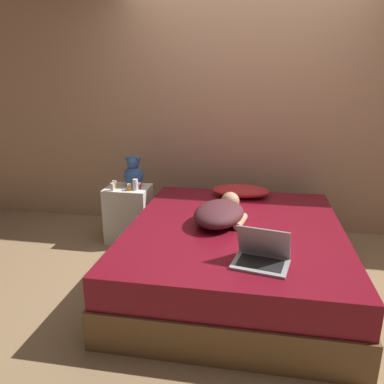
% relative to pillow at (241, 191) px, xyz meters
% --- Properties ---
extents(ground_plane, '(12.00, 12.00, 0.00)m').
position_rel_pillow_xyz_m(ground_plane, '(-0.00, -0.77, -0.55)').
color(ground_plane, '#937551').
extents(wall_back, '(8.00, 0.06, 2.60)m').
position_rel_pillow_xyz_m(wall_back, '(-0.00, 0.49, 0.75)').
color(wall_back, tan).
rests_on(wall_back, ground_plane).
extents(bed, '(1.68, 1.97, 0.50)m').
position_rel_pillow_xyz_m(bed, '(-0.00, -0.77, -0.30)').
color(bed, brown).
rests_on(bed, ground_plane).
extents(nightstand, '(0.43, 0.36, 0.56)m').
position_rel_pillow_xyz_m(nightstand, '(-1.12, -0.12, -0.27)').
color(nightstand, silver).
rests_on(nightstand, ground_plane).
extents(pillow, '(0.57, 0.33, 0.11)m').
position_rel_pillow_xyz_m(pillow, '(0.00, 0.00, 0.00)').
color(pillow, red).
rests_on(pillow, bed).
extents(person_lying, '(0.47, 0.72, 0.17)m').
position_rel_pillow_xyz_m(person_lying, '(-0.12, -0.72, 0.03)').
color(person_lying, '#4C2328').
rests_on(person_lying, bed).
extents(laptop, '(0.38, 0.31, 0.24)m').
position_rel_pillow_xyz_m(laptop, '(0.20, -1.37, 0.00)').
color(laptop, '#9E9EA3').
rests_on(laptop, bed).
extents(teddy_bear, '(0.20, 0.20, 0.30)m').
position_rel_pillow_xyz_m(teddy_bear, '(-1.07, -0.04, 0.15)').
color(teddy_bear, '#335693').
rests_on(teddy_bear, nightstand).
extents(bottle_red, '(0.03, 0.03, 0.06)m').
position_rel_pillow_xyz_m(bottle_red, '(-0.98, -0.14, 0.04)').
color(bottle_red, '#B72D2D').
rests_on(bottle_red, nightstand).
extents(bottle_amber, '(0.05, 0.05, 0.08)m').
position_rel_pillow_xyz_m(bottle_amber, '(-1.24, -0.16, 0.05)').
color(bottle_amber, gold).
rests_on(bottle_amber, nightstand).
extents(bottle_clear, '(0.05, 0.05, 0.11)m').
position_rel_pillow_xyz_m(bottle_clear, '(-1.01, -0.19, 0.07)').
color(bottle_clear, silver).
rests_on(bottle_clear, nightstand).
extents(bottle_white, '(0.04, 0.04, 0.08)m').
position_rel_pillow_xyz_m(bottle_white, '(-1.22, -0.25, 0.05)').
color(bottle_white, white).
rests_on(bottle_white, nightstand).
extents(bottle_orange, '(0.05, 0.05, 0.06)m').
position_rel_pillow_xyz_m(bottle_orange, '(-1.07, -0.21, 0.04)').
color(bottle_orange, orange).
rests_on(bottle_orange, nightstand).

